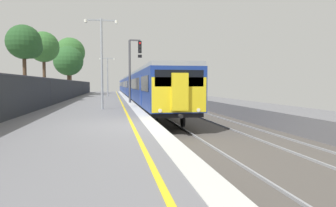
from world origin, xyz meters
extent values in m
cube|color=slate|center=(-2.50, 0.00, -0.50)|extent=(6.40, 110.00, 1.00)
cube|color=silver|center=(0.40, 0.00, 0.01)|extent=(0.60, 110.00, 0.01)
cube|color=yellow|center=(-0.35, 0.00, 0.01)|extent=(0.12, 110.00, 0.01)
cube|color=#4C4742|center=(6.20, 0.00, -1.10)|extent=(11.00, 110.00, 0.20)
cube|color=gray|center=(1.38, 0.00, -0.96)|extent=(0.07, 110.00, 0.08)
cube|color=gray|center=(2.82, 0.00, -0.96)|extent=(0.07, 110.00, 0.08)
cube|color=gray|center=(5.38, 0.00, -0.96)|extent=(0.07, 110.00, 0.08)
cube|color=gray|center=(6.82, 0.00, -0.96)|extent=(0.07, 110.00, 0.08)
cube|color=navy|center=(2.10, 13.45, 1.27)|extent=(2.80, 20.84, 2.30)
cube|color=black|center=(2.10, 13.45, -0.01)|extent=(2.64, 20.24, 0.25)
cube|color=#93999E|center=(2.10, 13.45, 2.54)|extent=(2.68, 20.84, 0.24)
cube|color=black|center=(0.69, 13.45, 1.57)|extent=(0.02, 19.24, 0.84)
cube|color=#1D3A98|center=(0.69, 8.24, 1.17)|extent=(0.03, 1.10, 1.90)
cube|color=#1D3A98|center=(0.69, 18.66, 1.17)|extent=(0.03, 1.10, 1.90)
cylinder|color=black|center=(1.32, 5.63, -0.50)|extent=(0.12, 0.84, 0.84)
cylinder|color=black|center=(2.88, 5.63, -0.50)|extent=(0.12, 0.84, 0.84)
cylinder|color=black|center=(1.32, 21.27, -0.50)|extent=(0.12, 0.84, 0.84)
cylinder|color=black|center=(2.88, 21.27, -0.50)|extent=(0.12, 0.84, 0.84)
cube|color=navy|center=(2.10, 34.89, 1.27)|extent=(2.80, 20.84, 2.30)
cube|color=black|center=(2.10, 34.89, -0.01)|extent=(2.64, 20.24, 0.25)
cube|color=#93999E|center=(2.10, 34.89, 2.54)|extent=(2.68, 20.84, 0.24)
cube|color=black|center=(0.69, 34.89, 1.57)|extent=(0.02, 19.24, 0.84)
cube|color=#1D3A98|center=(0.69, 29.68, 1.17)|extent=(0.03, 1.10, 1.90)
cube|color=#1D3A98|center=(0.69, 40.10, 1.17)|extent=(0.03, 1.10, 1.90)
cylinder|color=black|center=(1.32, 27.07, -0.50)|extent=(0.12, 0.84, 0.84)
cylinder|color=black|center=(2.88, 27.07, -0.50)|extent=(0.12, 0.84, 0.84)
cylinder|color=black|center=(1.32, 42.71, -0.50)|extent=(0.12, 0.84, 0.84)
cylinder|color=black|center=(2.88, 42.71, -0.50)|extent=(0.12, 0.84, 0.84)
cube|color=navy|center=(2.10, 56.33, 1.27)|extent=(2.80, 20.84, 2.30)
cube|color=black|center=(2.10, 56.33, -0.01)|extent=(2.64, 20.24, 0.25)
cube|color=#93999E|center=(2.10, 56.33, 2.54)|extent=(2.68, 20.84, 0.24)
cube|color=black|center=(0.69, 56.33, 1.57)|extent=(0.02, 19.24, 0.84)
cube|color=#1D3A98|center=(0.69, 51.12, 1.17)|extent=(0.03, 1.10, 1.90)
cube|color=#1D3A98|center=(0.69, 61.54, 1.17)|extent=(0.03, 1.10, 1.90)
cylinder|color=black|center=(1.32, 48.51, -0.50)|extent=(0.12, 0.84, 0.84)
cylinder|color=black|center=(2.88, 48.51, -0.50)|extent=(0.12, 0.84, 0.84)
cylinder|color=black|center=(1.32, 64.15, -0.50)|extent=(0.12, 0.84, 0.84)
cylinder|color=black|center=(2.88, 64.15, -0.50)|extent=(0.12, 0.84, 0.84)
cube|color=yellow|center=(2.10, 3.07, 1.02)|extent=(2.70, 0.10, 1.70)
cube|color=black|center=(2.10, 3.06, 1.82)|extent=(2.40, 0.08, 0.80)
cube|color=yellow|center=(2.10, 2.93, 1.17)|extent=(0.80, 0.24, 1.80)
cylinder|color=white|center=(1.15, 3.01, 0.27)|extent=(0.18, 0.06, 0.18)
cylinder|color=white|center=(3.05, 3.01, 0.27)|extent=(0.18, 0.06, 0.18)
cylinder|color=black|center=(2.10, 2.78, 0.02)|extent=(0.20, 0.35, 0.20)
cube|color=black|center=(2.10, 34.89, 2.79)|extent=(0.60, 0.90, 0.20)
cylinder|color=#47474C|center=(0.35, 14.19, 2.58)|extent=(0.18, 0.18, 5.17)
cube|color=#47474C|center=(0.80, 14.19, 5.17)|extent=(0.90, 0.12, 0.12)
cube|color=black|center=(1.20, 14.19, 4.62)|extent=(0.28, 0.20, 1.00)
cylinder|color=red|center=(1.20, 14.07, 4.94)|extent=(0.16, 0.04, 0.16)
cylinder|color=black|center=(1.20, 14.07, 4.62)|extent=(0.16, 0.04, 0.16)
cylinder|color=black|center=(1.20, 14.07, 4.30)|extent=(0.16, 0.04, 0.16)
cube|color=black|center=(1.20, 14.19, 3.87)|extent=(0.32, 0.16, 0.24)
cylinder|color=#93999E|center=(-1.69, 7.69, 2.74)|extent=(0.14, 0.14, 5.48)
cube|color=#93999E|center=(-1.24, 7.69, 5.38)|extent=(0.90, 0.08, 0.08)
cylinder|color=silver|center=(-0.79, 7.69, 5.30)|extent=(0.20, 0.20, 0.18)
cube|color=#93999E|center=(-2.14, 7.69, 5.38)|extent=(0.90, 0.08, 0.08)
cylinder|color=silver|center=(-2.59, 7.69, 5.30)|extent=(0.20, 0.20, 0.18)
cylinder|color=#93999E|center=(-1.69, 28.79, 2.49)|extent=(0.14, 0.14, 4.99)
cube|color=#93999E|center=(-1.24, 28.79, 4.89)|extent=(0.90, 0.08, 0.08)
cylinder|color=silver|center=(-0.79, 28.79, 4.81)|extent=(0.20, 0.20, 0.18)
cube|color=#93999E|center=(-2.14, 28.79, 4.89)|extent=(0.90, 0.08, 0.08)
cylinder|color=silver|center=(-2.59, 28.79, 4.81)|extent=(0.20, 0.20, 0.18)
cylinder|color=#38383D|center=(-5.45, 11.69, 0.98)|extent=(0.07, 0.07, 1.95)
cylinder|color=#38383D|center=(-5.45, 23.38, 0.98)|extent=(0.07, 0.07, 1.95)
cylinder|color=#38383D|center=(-5.45, 35.06, 0.98)|extent=(0.07, 0.07, 1.95)
cylinder|color=#38383D|center=(-5.45, 46.75, 0.98)|extent=(0.07, 0.07, 1.95)
cylinder|color=#473323|center=(-7.09, 32.98, 1.83)|extent=(0.44, 0.44, 3.67)
sphere|color=#285628|center=(-7.09, 32.98, 4.79)|extent=(4.09, 4.09, 4.09)
sphere|color=#285628|center=(-7.00, 32.64, 4.28)|extent=(2.38, 2.38, 2.38)
cylinder|color=#473323|center=(-7.58, 38.59, 2.64)|extent=(0.34, 0.34, 5.27)
sphere|color=#33662D|center=(-7.58, 38.59, 6.54)|extent=(4.60, 4.60, 4.60)
sphere|color=#33662D|center=(-7.12, 38.16, 5.96)|extent=(2.55, 2.55, 2.55)
cylinder|color=#473323|center=(-8.56, 24.66, 2.38)|extent=(0.34, 0.34, 4.76)
sphere|color=#33662D|center=(-8.56, 24.66, 5.69)|extent=(3.38, 3.38, 3.38)
sphere|color=#33662D|center=(-8.82, 24.54, 5.27)|extent=(1.88, 1.88, 1.88)
cylinder|color=#473323|center=(-8.44, 16.53, 2.16)|extent=(0.31, 0.31, 4.32)
sphere|color=#234C23|center=(-8.44, 16.53, 5.12)|extent=(2.90, 2.90, 2.90)
sphere|color=#234C23|center=(-8.01, 16.95, 4.76)|extent=(2.01, 2.01, 2.01)
camera|label=1|loc=(-1.06, -11.18, 1.52)|focal=32.36mm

